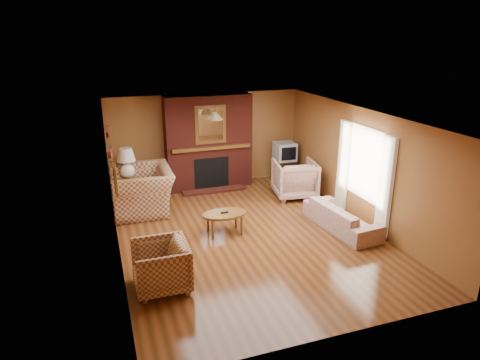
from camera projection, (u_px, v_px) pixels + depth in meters
name	position (u px, v px, depth m)	size (l,w,h in m)	color
floor	(248.00, 234.00, 8.61)	(6.50, 6.50, 0.00)	#44250E
ceiling	(249.00, 116.00, 7.83)	(6.50, 6.50, 0.00)	white
wall_back	(206.00, 140.00, 11.12)	(6.50, 6.50, 0.00)	brown
wall_front	(338.00, 257.00, 5.31)	(6.50, 6.50, 0.00)	brown
wall_left	(114.00, 193.00, 7.45)	(6.50, 6.50, 0.00)	brown
wall_right	(360.00, 165.00, 8.98)	(6.50, 6.50, 0.00)	brown
fireplace	(209.00, 143.00, 10.89)	(2.20, 0.82, 2.40)	#571A13
window_right	(364.00, 172.00, 8.81)	(0.10, 1.85, 2.00)	beige
bookshelf	(109.00, 142.00, 9.02)	(0.09, 0.55, 0.71)	brown
botanical_print	(115.00, 179.00, 7.08)	(0.05, 0.40, 0.50)	brown
pendant_light	(215.00, 116.00, 10.01)	(0.36, 0.36, 0.48)	black
plaid_loveseat	(142.00, 190.00, 9.62)	(1.52, 1.33, 0.99)	maroon
plaid_armchair	(161.00, 266.00, 6.67)	(0.84, 0.86, 0.78)	maroon
floral_sofa	(342.00, 217.00, 8.76)	(1.83, 0.71, 0.53)	beige
floral_armchair	(295.00, 179.00, 10.46)	(0.98, 1.01, 0.91)	beige
coffee_table	(225.00, 216.00, 8.52)	(0.89, 0.55, 0.47)	brown
side_table	(129.00, 191.00, 10.05)	(0.49, 0.49, 0.65)	brown
table_lamp	(126.00, 161.00, 9.82)	(0.43, 0.43, 0.70)	white
tv_stand	(284.00, 170.00, 11.65)	(0.54, 0.49, 0.59)	black
crt_tv	(285.00, 151.00, 11.47)	(0.54, 0.54, 0.49)	#AAADB2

